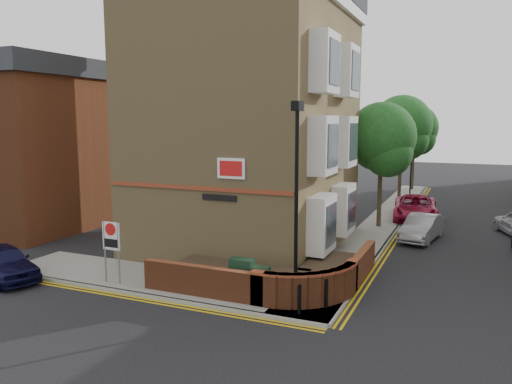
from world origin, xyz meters
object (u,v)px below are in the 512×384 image
object	(u,v)px
lamppost	(296,203)
utility_cabinet_large	(242,276)
navy_hatchback	(4,262)
silver_car_near	(422,228)
zone_sign	(111,241)

from	to	relation	value
lamppost	utility_cabinet_large	world-z (taller)	lamppost
lamppost	utility_cabinet_large	size ratio (longest dim) A/B	5.25
navy_hatchback	silver_car_near	size ratio (longest dim) A/B	0.99
zone_sign	silver_car_near	world-z (taller)	zone_sign
navy_hatchback	lamppost	bearing A→B (deg)	-61.07
lamppost	zone_sign	distance (m)	6.85
lamppost	silver_car_near	distance (m)	11.52
zone_sign	navy_hatchback	distance (m)	4.42
lamppost	navy_hatchback	distance (m)	11.25
zone_sign	navy_hatchback	xyz separation A→B (m)	(-4.18, -1.00, -1.00)
utility_cabinet_large	silver_car_near	bearing A→B (deg)	66.26
utility_cabinet_large	navy_hatchback	xyz separation A→B (m)	(-8.88, -1.80, -0.08)
utility_cabinet_large	navy_hatchback	bearing A→B (deg)	-168.55
lamppost	silver_car_near	bearing A→B (deg)	75.40
zone_sign	silver_car_near	bearing A→B (deg)	50.76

